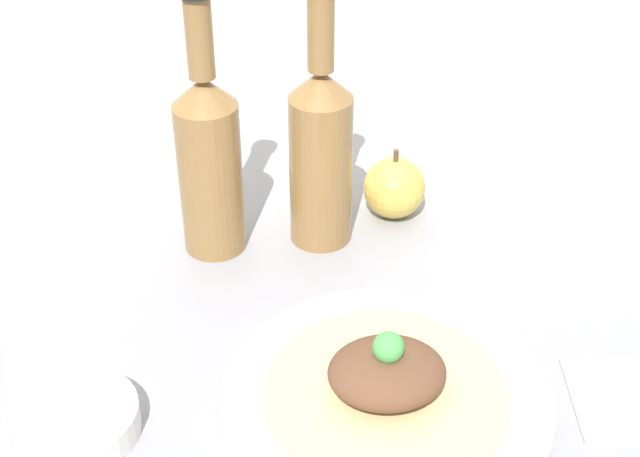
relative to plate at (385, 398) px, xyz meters
The scene contains 7 objects.
ground_plane 7.02cm from the plate, 95.30° to the left, with size 180.00×110.00×4.00cm, color gray.
plate is the anchor object (origin of this frame).
plated_food 2.54cm from the plate, behind, with size 22.30×22.30×6.90cm.
cider_bottle_left 32.76cm from the plate, 117.05° to the left, with size 6.99×6.99×30.58cm.
cider_bottle_right 29.62cm from the plate, 94.15° to the left, with size 6.99×6.99×30.58cm.
apple 32.02cm from the plate, 76.85° to the left, with size 7.35×7.35×8.75cm.
dipping_bowl 27.28cm from the plate, behind, with size 10.80×10.80×2.78cm.
Camera 1 is at (-13.28, -62.30, 59.45)cm, focal length 50.00 mm.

